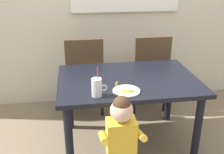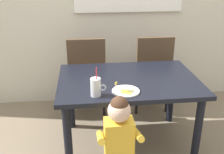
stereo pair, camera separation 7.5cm
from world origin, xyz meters
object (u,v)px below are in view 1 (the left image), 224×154
at_px(dining_chair_right, 149,68).
at_px(toddler_standing, 121,134).
at_px(snack_plate, 126,91).
at_px(dining_table, 128,88).
at_px(peeled_banana, 125,88).
at_px(dining_chair_left, 85,72).
at_px(milk_cup, 97,88).

bearing_deg(dining_chair_right, toddler_standing, 65.68).
relative_size(dining_chair_right, snack_plate, 4.17).
relative_size(dining_table, dining_chair_right, 1.34).
xyz_separation_m(dining_table, toddler_standing, (-0.17, -0.59, -0.09)).
xyz_separation_m(toddler_standing, peeled_banana, (0.09, 0.31, 0.23)).
xyz_separation_m(dining_chair_left, peeled_banana, (0.29, -0.96, 0.21)).
distance_m(milk_cup, snack_plate, 0.26).
bearing_deg(dining_chair_right, dining_table, 59.12).
bearing_deg(peeled_banana, milk_cup, -171.00).
height_order(dining_table, dining_chair_right, dining_chair_right).
xyz_separation_m(dining_chair_left, dining_chair_right, (0.77, -0.01, 0.00)).
bearing_deg(dining_table, milk_cup, -135.14).
xyz_separation_m(dining_chair_left, snack_plate, (0.30, -0.96, 0.19)).
bearing_deg(snack_plate, milk_cup, -170.41).
distance_m(dining_table, snack_plate, 0.30).
height_order(dining_chair_left, toddler_standing, dining_chair_left).
xyz_separation_m(milk_cup, snack_plate, (0.25, 0.04, -0.06)).
bearing_deg(dining_table, toddler_standing, -105.88).
relative_size(toddler_standing, snack_plate, 3.64).
xyz_separation_m(dining_chair_right, peeled_banana, (-0.48, -0.95, 0.21)).
height_order(toddler_standing, snack_plate, toddler_standing).
bearing_deg(dining_chair_left, toddler_standing, 99.25).
bearing_deg(dining_chair_left, dining_chair_right, 179.16).
bearing_deg(snack_plate, dining_table, 75.85).
bearing_deg(milk_cup, snack_plate, 9.59).
bearing_deg(toddler_standing, dining_chair_right, 65.68).
xyz_separation_m(snack_plate, peeled_banana, (-0.01, -0.00, 0.03)).
xyz_separation_m(dining_chair_right, milk_cup, (-0.72, -0.99, 0.25)).
height_order(snack_plate, peeled_banana, peeled_banana).
relative_size(dining_chair_right, toddler_standing, 1.15).
bearing_deg(dining_table, peeled_banana, -106.20).
height_order(dining_table, peeled_banana, peeled_banana).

